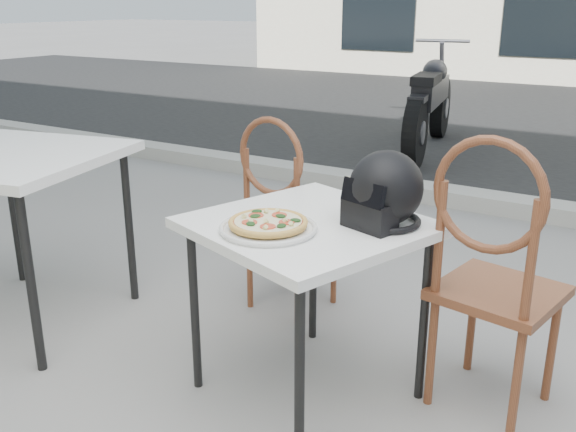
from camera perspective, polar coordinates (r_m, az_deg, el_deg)
The scene contains 9 objects.
curb at distance 4.88m, azimuth 23.74°, elevation 0.15°, with size 30.00×0.25×0.12m, color #A19F96.
cafe_table_main at distance 2.34m, azimuth 1.82°, elevation -1.98°, with size 0.95×0.95×0.71m.
plate at distance 2.22m, azimuth -1.77°, elevation -1.10°, with size 0.42×0.42×0.02m.
pizza at distance 2.22m, azimuth -1.77°, elevation -0.56°, with size 0.29×0.29×0.03m.
helmet at distance 2.28m, azimuth 8.54°, elevation 2.07°, with size 0.33×0.34×0.27m.
cafe_chair_main at distance 2.36m, azimuth 17.78°, elevation -4.15°, with size 0.48×0.48×1.07m.
cafe_table_side at distance 3.16m, azimuth -23.44°, elevation 3.89°, with size 1.03×1.03×0.83m.
cafe_chair_side at distance 3.05m, azimuth -0.43°, elevation 0.95°, with size 0.42×0.42×0.99m.
motorcycle at distance 6.75m, azimuth 12.52°, elevation 9.69°, with size 0.64×2.17×1.09m.
Camera 1 is at (0.52, -1.64, 1.47)m, focal length 40.00 mm.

